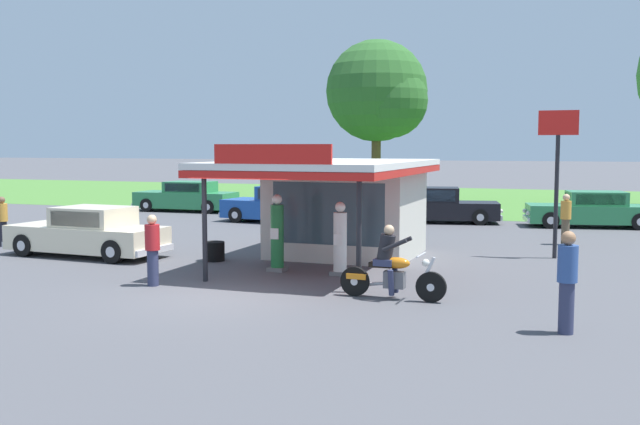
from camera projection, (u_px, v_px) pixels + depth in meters
name	position (u px, v px, depth m)	size (l,w,h in m)	color
ground_plane	(220.00, 295.00, 15.50)	(300.00, 300.00, 0.00)	#4C4C51
grass_verge_strip	(451.00, 199.00, 43.59)	(120.00, 24.00, 0.01)	#477A33
service_station_kiosk	(342.00, 200.00, 20.64)	(4.73, 7.55, 3.27)	beige
gas_pump_nearside	(277.00, 236.00, 18.38)	(0.44, 0.44, 1.99)	slate
gas_pump_offside	(340.00, 242.00, 17.81)	(0.44, 0.44, 1.84)	slate
motorcycle_with_rider	(391.00, 268.00, 15.02)	(2.31, 0.70, 1.58)	black
featured_classic_sedan	(88.00, 233.00, 20.95)	(5.03, 2.06, 1.46)	beige
parked_car_back_row_far_right	(187.00, 197.00, 35.44)	(5.21, 2.12, 1.49)	#2D844C
parked_car_second_row_spare	(592.00, 211.00, 28.45)	(5.29, 2.65, 1.43)	#2D844C
parked_car_back_row_centre	(282.00, 206.00, 30.19)	(5.31, 2.43, 1.55)	#19479E
parked_car_back_row_far_left	(436.00, 207.00, 30.19)	(5.49, 2.78, 1.49)	black
bystander_standing_back_lot	(567.00, 279.00, 12.20)	(0.34, 0.34, 1.78)	#2D3351
bystander_admiring_sedan	(2.00, 220.00, 22.92)	(0.34, 0.34, 1.61)	black
bystander_chatting_near_pumps	(152.00, 248.00, 16.43)	(0.34, 0.34, 1.66)	#2D3351
bystander_strolling_foreground	(566.00, 218.00, 23.35)	(0.34, 0.34, 1.67)	brown
tree_oak_left	(380.00, 94.00, 41.43)	(6.07, 5.93, 9.42)	brown
roadside_pole_sign	(557.00, 157.00, 20.31)	(1.10, 0.12, 4.24)	black
spare_tire_stack	(214.00, 251.00, 20.09)	(0.60, 0.60, 0.54)	black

